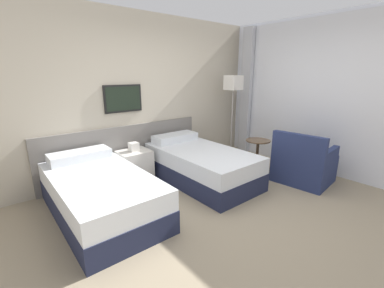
{
  "coord_description": "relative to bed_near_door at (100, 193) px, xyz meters",
  "views": [
    {
      "loc": [
        -2.31,
        -1.94,
        1.74
      ],
      "look_at": [
        0.09,
        0.99,
        0.68
      ],
      "focal_mm": 24.0,
      "sensor_mm": 36.0,
      "label": 1
    }
  ],
  "objects": [
    {
      "name": "wall_window",
      "position": [
        3.64,
        -1.18,
        1.06
      ],
      "size": [
        0.21,
        4.54,
        2.7
      ],
      "color": "white",
      "rests_on": "ground_plane"
    },
    {
      "name": "side_table",
      "position": [
        2.63,
        -0.42,
        0.15
      ],
      "size": [
        0.42,
        0.42,
        0.61
      ],
      "color": "brown",
      "rests_on": "ground_plane"
    },
    {
      "name": "floor_lamp",
      "position": [
        2.94,
        0.48,
        1.18
      ],
      "size": [
        0.28,
        0.28,
        1.69
      ],
      "color": "#9E9993",
      "rests_on": "ground_plane"
    },
    {
      "name": "ground_plane",
      "position": [
        1.34,
        -1.06,
        -0.27
      ],
      "size": [
        16.0,
        16.0,
        0.0
      ],
      "primitive_type": "plane",
      "color": "gray"
    },
    {
      "name": "nightstand",
      "position": [
        0.83,
        0.69,
        -0.01
      ],
      "size": [
        0.5,
        0.42,
        0.64
      ],
      "color": "beige",
      "rests_on": "ground_plane"
    },
    {
      "name": "bed_near_door",
      "position": [
        0.0,
        0.0,
        0.0
      ],
      "size": [
        1.02,
        1.91,
        0.66
      ],
      "color": "#1E233D",
      "rests_on": "ground_plane"
    },
    {
      "name": "armchair",
      "position": [
        2.92,
        -1.11,
        0.01
      ],
      "size": [
        0.84,
        0.89,
        0.85
      ],
      "rotation": [
        0.0,
        0.0,
        1.68
      ],
      "color": "navy",
      "rests_on": "ground_plane"
    },
    {
      "name": "bed_near_window",
      "position": [
        1.67,
        0.0,
        0.0
      ],
      "size": [
        1.02,
        1.91,
        0.66
      ],
      "color": "#1E233D",
      "rests_on": "ground_plane"
    },
    {
      "name": "wall_headboard",
      "position": [
        1.31,
        1.01,
        1.02
      ],
      "size": [
        10.0,
        0.1,
        2.7
      ],
      "color": "#B7AD99",
      "rests_on": "ground_plane"
    }
  ]
}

